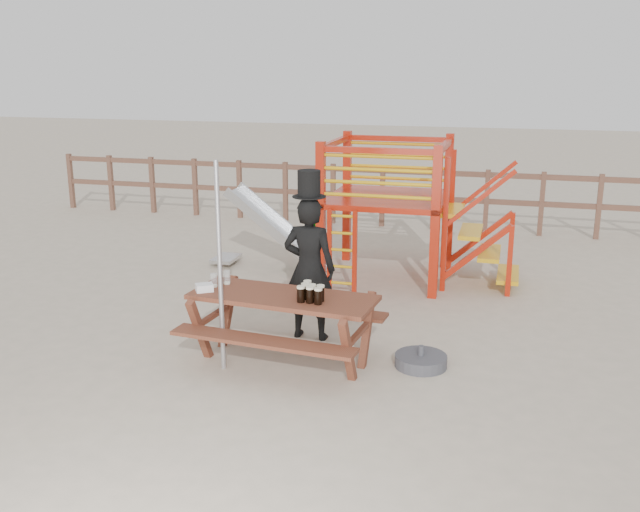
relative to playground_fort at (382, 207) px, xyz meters
The scene contains 10 objects.
ground 3.74m from the playground_fort, 91.99° to the right, with size 60.00×60.00×0.00m, color #BBA891.
back_fence 3.44m from the playground_fort, 92.08° to the left, with size 15.09×0.09×1.20m.
playground_fort is the anchor object (origin of this frame).
picnic_table 3.48m from the playground_fort, 96.97° to the right, with size 2.08×1.53×0.76m.
man_with_hat 2.67m from the playground_fort, 97.50° to the right, with size 0.62×0.41×1.98m.
metal_pole 3.86m from the playground_fort, 104.66° to the right, with size 0.05×0.05×2.22m, color #B2B2B7.
parasol_base 3.45m from the playground_fort, 71.75° to the right, with size 0.56×0.56×0.24m.
paper_bag 3.74m from the playground_fort, 109.96° to the right, with size 0.18×0.14×0.08m, color white.
stout_pints 3.52m from the playground_fort, 91.31° to the right, with size 0.27×0.30×0.17m.
empty_glasses 3.48m from the playground_fort, 109.98° to the right, with size 0.18×0.21×0.15m.
Camera 1 is at (1.99, -6.62, 3.14)m, focal length 40.00 mm.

